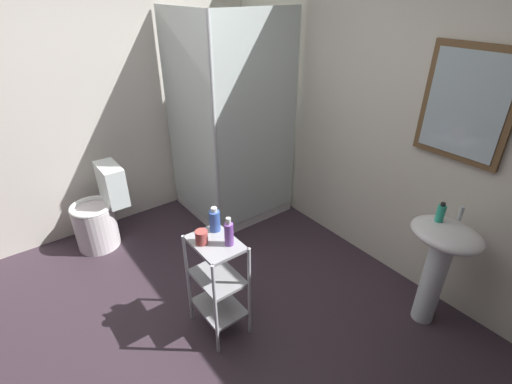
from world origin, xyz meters
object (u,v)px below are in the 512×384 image
pedestal_sink (440,255)px  shampoo_bottle_blue (215,220)px  conditioner_bottle_purple (229,233)px  hand_soap_bottle (441,213)px  shower_stall (229,173)px  storage_cart (218,279)px  toilet (100,214)px  rinse_cup (202,237)px

pedestal_sink → shampoo_bottle_blue: bearing=-129.4°
conditioner_bottle_purple → shampoo_bottle_blue: bearing=176.4°
hand_soap_bottle → shampoo_bottle_blue: bearing=-127.1°
shower_stall → storage_cart: (1.23, -0.91, -0.03)m
toilet → hand_soap_bottle: bearing=34.8°
toilet → rinse_cup: size_ratio=8.58×
shower_stall → shampoo_bottle_blue: shower_stall is taller
pedestal_sink → conditioner_bottle_purple: size_ratio=4.20×
shower_stall → hand_soap_bottle: 2.06m
conditioner_bottle_purple → rinse_cup: size_ratio=2.18×
toilet → conditioner_bottle_purple: conditioner_bottle_purple is taller
toilet → storage_cart: (1.49, 0.34, 0.12)m
hand_soap_bottle → shampoo_bottle_blue: size_ratio=0.79×
storage_cart → rinse_cup: 0.36m
shower_stall → shampoo_bottle_blue: 1.45m
hand_soap_bottle → conditioner_bottle_purple: (-0.69, -1.17, -0.05)m
shower_stall → toilet: 1.29m
toilet → conditioner_bottle_purple: 1.69m
storage_cart → shower_stall: bearing=143.5°
toilet → rinse_cup: 1.54m
hand_soap_bottle → shampoo_bottle_blue: (-0.87, -1.15, -0.05)m
storage_cart → shampoo_bottle_blue: 0.40m
toilet → pedestal_sink: bearing=33.9°
shower_stall → rinse_cup: (1.19, -0.98, 0.32)m
shower_stall → toilet: size_ratio=2.63×
toilet → rinse_cup: (1.45, 0.27, 0.47)m
toilet → storage_cart: 1.53m
pedestal_sink → shampoo_bottle_blue: (-0.95, -1.15, 0.24)m
toilet → hand_soap_bottle: hand_soap_bottle is taller
rinse_cup → storage_cart: bearing=59.4°
storage_cart → conditioner_bottle_purple: size_ratio=3.84×
shower_stall → conditioner_bottle_purple: bearing=-33.2°
shower_stall → toilet: bearing=-101.5°
pedestal_sink → rinse_cup: (-0.88, -1.29, 0.20)m
toilet → storage_cart: size_ratio=1.03×
toilet → conditioner_bottle_purple: size_ratio=3.94×
shampoo_bottle_blue → pedestal_sink: bearing=50.6°
pedestal_sink → conditioner_bottle_purple: 1.41m
toilet → conditioner_bottle_purple: bearing=14.3°
shampoo_bottle_blue → rinse_cup: shampoo_bottle_blue is taller
toilet → shampoo_bottle_blue: size_ratio=4.44×
rinse_cup → toilet: bearing=-169.4°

